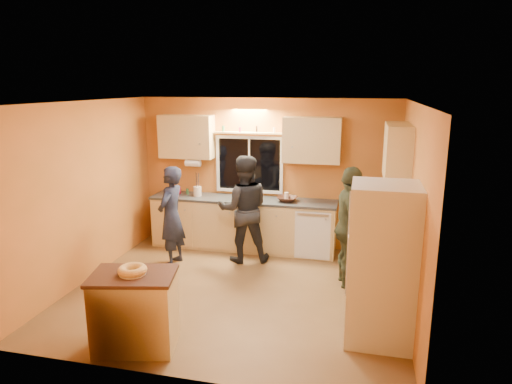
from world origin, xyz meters
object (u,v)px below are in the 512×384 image
(island, at_px, (135,310))
(person_right, at_px, (350,227))
(person_left, at_px, (171,216))
(refrigerator, at_px, (382,264))
(person_center, at_px, (244,209))

(island, relative_size, person_right, 0.58)
(person_left, bearing_deg, refrigerator, 68.98)
(refrigerator, xyz_separation_m, person_right, (-0.39, 1.38, -0.04))
(island, height_order, person_right, person_right)
(island, bearing_deg, person_center, 67.15)
(refrigerator, height_order, person_center, refrigerator)
(person_left, height_order, person_center, person_center)
(person_center, bearing_deg, refrigerator, 119.80)
(person_right, bearing_deg, island, 121.94)
(person_center, bearing_deg, island, 62.52)
(person_left, bearing_deg, person_right, 91.76)
(person_right, bearing_deg, refrigerator, -176.83)
(island, height_order, person_left, person_left)
(person_right, bearing_deg, person_left, 74.32)
(refrigerator, relative_size, person_left, 1.13)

